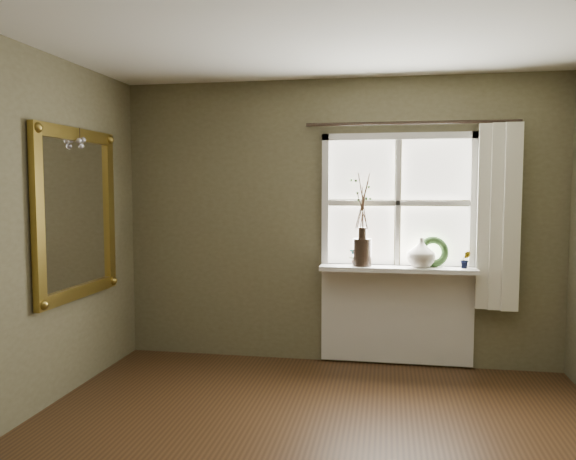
# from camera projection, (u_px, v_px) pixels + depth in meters

# --- Properties ---
(wall_back) EXTENTS (4.00, 0.10, 2.60)m
(wall_back) POSITION_uv_depth(u_px,v_px,m) (337.00, 222.00, 5.19)
(wall_back) COLOR brown
(wall_back) RESTS_ON ground
(window_frame) EXTENTS (1.36, 0.06, 1.24)m
(window_frame) POSITION_uv_depth(u_px,v_px,m) (398.00, 203.00, 5.02)
(window_frame) COLOR silver
(window_frame) RESTS_ON wall_back
(window_sill) EXTENTS (1.36, 0.26, 0.04)m
(window_sill) POSITION_uv_depth(u_px,v_px,m) (397.00, 269.00, 4.95)
(window_sill) COLOR silver
(window_sill) RESTS_ON wall_back
(window_apron) EXTENTS (1.36, 0.04, 0.88)m
(window_apron) POSITION_uv_depth(u_px,v_px,m) (396.00, 315.00, 5.09)
(window_apron) COLOR silver
(window_apron) RESTS_ON ground
(dark_jug) EXTENTS (0.22, 0.22, 0.24)m
(dark_jug) POSITION_uv_depth(u_px,v_px,m) (362.00, 252.00, 5.00)
(dark_jug) COLOR black
(dark_jug) RESTS_ON window_sill
(cream_vase) EXTENTS (0.31, 0.31, 0.26)m
(cream_vase) POSITION_uv_depth(u_px,v_px,m) (421.00, 253.00, 4.91)
(cream_vase) COLOR beige
(cream_vase) RESTS_ON window_sill
(wreath) EXTENTS (0.30, 0.18, 0.28)m
(wreath) POSITION_uv_depth(u_px,v_px,m) (433.00, 255.00, 4.93)
(wreath) COLOR #2B4A20
(wreath) RESTS_ON window_sill
(potted_plant_left) EXTENTS (0.10, 0.08, 0.16)m
(potted_plant_left) POSITION_uv_depth(u_px,v_px,m) (354.00, 257.00, 5.01)
(potted_plant_left) COLOR #2B4A20
(potted_plant_left) RESTS_ON window_sill
(potted_plant_right) EXTENTS (0.08, 0.07, 0.15)m
(potted_plant_right) POSITION_uv_depth(u_px,v_px,m) (465.00, 260.00, 4.84)
(potted_plant_right) COLOR #2B4A20
(potted_plant_right) RESTS_ON window_sill
(curtain) EXTENTS (0.36, 0.12, 1.59)m
(curtain) POSITION_uv_depth(u_px,v_px,m) (498.00, 217.00, 4.78)
(curtain) COLOR beige
(curtain) RESTS_ON wall_back
(curtain_rod) EXTENTS (1.84, 0.03, 0.03)m
(curtain_rod) POSITION_uv_depth(u_px,v_px,m) (411.00, 123.00, 4.89)
(curtain_rod) COLOR black
(curtain_rod) RESTS_ON wall_back
(gilt_mirror) EXTENTS (0.10, 1.13, 1.34)m
(gilt_mirror) POSITION_uv_depth(u_px,v_px,m) (77.00, 213.00, 4.44)
(gilt_mirror) COLOR white
(gilt_mirror) RESTS_ON wall_left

